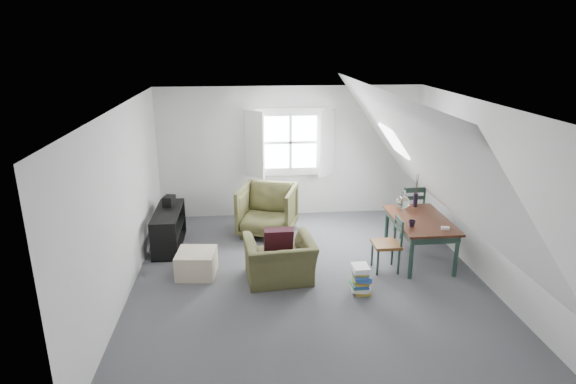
{
  "coord_description": "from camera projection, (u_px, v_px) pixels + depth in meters",
  "views": [
    {
      "loc": [
        -0.88,
        -6.19,
        3.36
      ],
      "look_at": [
        -0.24,
        0.6,
        1.15
      ],
      "focal_mm": 30.0,
      "sensor_mm": 36.0,
      "label": 1
    }
  ],
  "objects": [
    {
      "name": "cup",
      "position": [
        412.0,
        227.0,
        7.11
      ],
      "size": [
        0.13,
        0.13,
        0.1
      ],
      "primitive_type": "imported",
      "rotation": [
        0.0,
        0.0,
        -0.36
      ],
      "color": "black",
      "rests_on": "dining_table"
    },
    {
      "name": "armchair_far",
      "position": [
        268.0,
        233.0,
        8.62
      ],
      "size": [
        1.17,
        1.19,
        0.88
      ],
      "primitive_type": "imported",
      "rotation": [
        0.0,
        0.0,
        -0.29
      ],
      "color": "#464625",
      "rests_on": "floor"
    },
    {
      "name": "ottoman",
      "position": [
        197.0,
        263.0,
        7.07
      ],
      "size": [
        0.6,
        0.6,
        0.37
      ],
      "primitive_type": "cube",
      "rotation": [
        0.0,
        0.0,
        -0.1
      ],
      "color": "#BEAD92",
      "rests_on": "floor"
    },
    {
      "name": "electronics_box",
      "position": [
        169.0,
        201.0,
        8.12
      ],
      "size": [
        0.21,
        0.26,
        0.18
      ],
      "primitive_type": "cube",
      "rotation": [
        0.0,
        0.0,
        -0.24
      ],
      "color": "black",
      "rests_on": "media_shelf"
    },
    {
      "name": "dining_chair_far",
      "position": [
        410.0,
        209.0,
        8.38
      ],
      "size": [
        0.44,
        0.44,
        0.94
      ],
      "rotation": [
        0.0,
        0.0,
        3.22
      ],
      "color": "brown",
      "rests_on": "floor"
    },
    {
      "name": "skylight",
      "position": [
        394.0,
        141.0,
        7.81
      ],
      "size": [
        0.35,
        0.75,
        0.47
      ],
      "primitive_type": "cube",
      "rotation": [
        0.0,
        0.95,
        0.0
      ],
      "color": "white",
      "rests_on": "slope_right"
    },
    {
      "name": "dining_chair_near",
      "position": [
        388.0,
        243.0,
        7.14
      ],
      "size": [
        0.39,
        0.39,
        0.83
      ],
      "rotation": [
        0.0,
        0.0,
        -1.83
      ],
      "color": "brown",
      "rests_on": "floor"
    },
    {
      "name": "ceiling",
      "position": [
        311.0,
        106.0,
        6.21
      ],
      "size": [
        5.5,
        5.5,
        0.0
      ],
      "primitive_type": "plane",
      "rotation": [
        3.14,
        0.0,
        0.0
      ],
      "color": "white",
      "rests_on": "wall_back"
    },
    {
      "name": "slope_left",
      "position": [
        193.0,
        163.0,
        6.29
      ],
      "size": [
        3.19,
        5.5,
        4.48
      ],
      "primitive_type": "plane",
      "rotation": [
        0.0,
        2.19,
        0.0
      ],
      "color": "white",
      "rests_on": "wall_left"
    },
    {
      "name": "paper_box",
      "position": [
        445.0,
        228.0,
        7.0
      ],
      "size": [
        0.13,
        0.1,
        0.04
      ],
      "primitive_type": "cube",
      "rotation": [
        0.0,
        0.0,
        -0.24
      ],
      "color": "white",
      "rests_on": "dining_table"
    },
    {
      "name": "slope_right",
      "position": [
        423.0,
        158.0,
        6.57
      ],
      "size": [
        3.19,
        5.5,
        4.48
      ],
      "primitive_type": "plane",
      "rotation": [
        0.0,
        -2.19,
        0.0
      ],
      "color": "white",
      "rests_on": "wall_right"
    },
    {
      "name": "floor",
      "position": [
        309.0,
        279.0,
        6.98
      ],
      "size": [
        5.5,
        5.5,
        0.0
      ],
      "primitive_type": "plane",
      "color": "#46474B",
      "rests_on": "ground"
    },
    {
      "name": "demijohn",
      "position": [
        403.0,
        202.0,
        7.79
      ],
      "size": [
        0.22,
        0.22,
        0.31
      ],
      "rotation": [
        0.0,
        0.0,
        0.2
      ],
      "color": "silver",
      "rests_on": "dining_table"
    },
    {
      "name": "magazine_stack",
      "position": [
        361.0,
        279.0,
        6.58
      ],
      "size": [
        0.29,
        0.34,
        0.39
      ],
      "rotation": [
        0.0,
        0.0,
        0.21
      ],
      "color": "#B29933",
      "rests_on": "floor"
    },
    {
      "name": "wall_back",
      "position": [
        290.0,
        152.0,
        9.2
      ],
      "size": [
        5.0,
        0.0,
        5.0
      ],
      "primitive_type": "plane",
      "rotation": [
        1.57,
        0.0,
        0.0
      ],
      "color": "silver",
      "rests_on": "ground"
    },
    {
      "name": "dining_table",
      "position": [
        420.0,
        224.0,
        7.44
      ],
      "size": [
        0.82,
        1.36,
        0.68
      ],
      "rotation": [
        0.0,
        0.0,
        -0.01
      ],
      "color": "#361A11",
      "rests_on": "floor"
    },
    {
      "name": "throw_pillow",
      "position": [
        279.0,
        241.0,
        6.95
      ],
      "size": [
        0.42,
        0.25,
        0.44
      ],
      "primitive_type": "cube",
      "rotation": [
        0.31,
        0.0,
        0.02
      ],
      "color": "#360E19",
      "rests_on": "armchair_near"
    },
    {
      "name": "dormer_window",
      "position": [
        291.0,
        143.0,
        9.07
      ],
      "size": [
        1.71,
        0.35,
        1.3
      ],
      "color": "white",
      "rests_on": "wall_back"
    },
    {
      "name": "wall_right",
      "position": [
        484.0,
        193.0,
        6.82
      ],
      "size": [
        0.0,
        5.5,
        5.5
      ],
      "primitive_type": "plane",
      "rotation": [
        1.57,
        0.0,
        -1.57
      ],
      "color": "silver",
      "rests_on": "ground"
    },
    {
      "name": "armchair_near",
      "position": [
        280.0,
        280.0,
        6.97
      ],
      "size": [
        1.04,
        0.93,
        0.63
      ],
      "primitive_type": "imported",
      "rotation": [
        0.0,
        0.0,
        3.24
      ],
      "color": "#464625",
      "rests_on": "floor"
    },
    {
      "name": "vase_twigs",
      "position": [
        416.0,
        199.0,
        7.9
      ],
      "size": [
        0.07,
        0.08,
        0.57
      ],
      "rotation": [
        0.0,
        0.0,
        0.32
      ],
      "color": "black",
      "rests_on": "dining_table"
    },
    {
      "name": "media_shelf",
      "position": [
        169.0,
        231.0,
        7.97
      ],
      "size": [
        0.41,
        1.24,
        0.63
      ],
      "rotation": [
        0.0,
        0.0,
        -0.0
      ],
      "color": "black",
      "rests_on": "floor"
    },
    {
      "name": "wall_front",
      "position": [
        355.0,
        303.0,
        3.99
      ],
      "size": [
        5.0,
        0.0,
        5.0
      ],
      "primitive_type": "plane",
      "rotation": [
        -1.57,
        0.0,
        0.0
      ],
      "color": "silver",
      "rests_on": "ground"
    },
    {
      "name": "wall_left",
      "position": [
        123.0,
        203.0,
        6.37
      ],
      "size": [
        0.0,
        5.5,
        5.5
      ],
      "primitive_type": "plane",
      "rotation": [
        1.57,
        0.0,
        1.57
      ],
      "color": "silver",
      "rests_on": "ground"
    }
  ]
}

